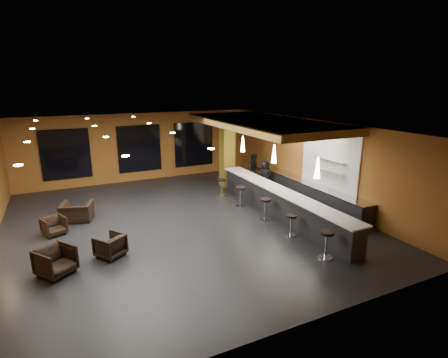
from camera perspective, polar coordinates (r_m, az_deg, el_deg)
name	(u,v)px	position (r m, az deg, el deg)	size (l,w,h in m)	color
floor	(181,224)	(13.11, -7.01, -7.24)	(12.00, 13.00, 0.10)	black
ceiling	(178,126)	(12.19, -7.56, 8.58)	(12.00, 13.00, 0.10)	black
wall_back	(139,147)	(18.73, -13.71, 5.07)	(12.00, 0.10, 3.50)	brown
wall_front	(289,256)	(7.02, 10.50, -12.25)	(12.00, 0.10, 3.50)	brown
wall_right	(314,161)	(15.47, 14.50, 2.89)	(0.10, 13.00, 3.50)	brown
wood_soffit	(262,123)	(14.81, 6.23, 9.07)	(3.60, 8.00, 0.28)	olive
window_left	(66,154)	(18.25, -24.42, 3.70)	(2.20, 0.06, 2.40)	black
window_center	(140,148)	(18.63, -13.63, 4.87)	(2.20, 0.06, 2.40)	black
window_right	(194,144)	(19.46, -4.95, 5.68)	(2.20, 0.06, 2.40)	black
tile_backsplash	(329,160)	(14.63, 16.79, 3.02)	(0.06, 3.20, 2.40)	white
bar_counter	(279,203)	(13.62, 9.05, -3.96)	(0.60, 8.00, 1.00)	black
bar_top	(280,190)	(13.46, 9.14, -1.85)	(0.78, 8.10, 0.05)	white
prep_counter	(312,195)	(15.18, 14.21, -2.48)	(0.70, 6.00, 0.86)	black
prep_top	(313,184)	(15.05, 14.32, -0.84)	(0.72, 6.00, 0.03)	silver
wall_shelf_lower	(329,171)	(14.48, 16.78, 1.27)	(0.30, 1.50, 0.03)	silver
wall_shelf_upper	(330,160)	(14.38, 16.92, 3.01)	(0.30, 1.50, 0.03)	silver
column	(227,151)	(17.14, 0.49, 4.58)	(0.60, 0.60, 3.50)	olive
pendant_0	(318,168)	(11.59, 15.02, 1.79)	(0.20, 0.20, 0.70)	white
pendant_1	(274,154)	(13.53, 8.18, 4.08)	(0.20, 0.20, 0.70)	white
pendant_2	(243,144)	(15.63, 3.09, 5.73)	(0.20, 0.20, 0.70)	white
staff_a	(264,179)	(15.87, 6.58, -0.06)	(0.56, 0.37, 1.53)	black
staff_b	(254,171)	(16.94, 4.99, 1.29)	(0.83, 0.65, 1.71)	black
staff_c	(265,176)	(16.59, 6.66, 0.56)	(0.73, 0.48, 1.50)	black
armchair_a	(56,261)	(10.57, -25.79, -11.96)	(0.83, 0.86, 0.78)	black
armchair_b	(110,246)	(11.02, -18.11, -10.30)	(0.72, 0.74, 0.68)	black
armchair_c	(54,226)	(13.21, -26.02, -6.89)	(0.67, 0.69, 0.63)	black
armchair_d	(77,212)	(14.11, -22.90, -4.96)	(1.09, 0.96, 0.71)	black
bar_stool_0	(327,241)	(10.71, 16.39, -9.71)	(0.43, 0.43, 0.85)	silver
bar_stool_1	(291,222)	(11.96, 10.91, -6.97)	(0.38, 0.38, 0.74)	silver
bar_stool_2	(265,206)	(13.11, 6.74, -4.47)	(0.43, 0.43, 0.84)	silver
bar_stool_3	(241,194)	(14.43, 2.73, -2.48)	(0.43, 0.43, 0.85)	silver
bar_stool_4	(222,185)	(15.87, -0.36, -0.97)	(0.39, 0.39, 0.78)	silver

